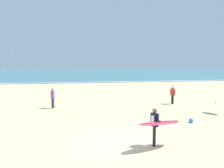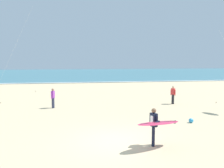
{
  "view_description": "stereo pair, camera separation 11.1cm",
  "coord_description": "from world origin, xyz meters",
  "px_view_note": "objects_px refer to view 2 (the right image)",
  "views": [
    {
      "loc": [
        -2.09,
        -10.52,
        3.82
      ],
      "look_at": [
        0.68,
        5.89,
        2.13
      ],
      "focal_mm": 37.32,
      "sensor_mm": 36.0,
      "label": 1
    },
    {
      "loc": [
        -1.98,
        -10.54,
        3.82
      ],
      "look_at": [
        0.68,
        5.89,
        2.13
      ],
      "focal_mm": 37.32,
      "sensor_mm": 36.0,
      "label": 2
    }
  ],
  "objects_px": {
    "bystander_purple_top": "(53,98)",
    "beach_ball": "(191,120)",
    "bystander_red_top": "(173,95)",
    "surfer_lead": "(156,124)"
  },
  "relations": [
    {
      "from": "bystander_purple_top",
      "to": "beach_ball",
      "type": "relative_size",
      "value": 5.68
    },
    {
      "from": "beach_ball",
      "to": "bystander_red_top",
      "type": "bearing_deg",
      "value": 76.31
    },
    {
      "from": "bystander_red_top",
      "to": "bystander_purple_top",
      "type": "relative_size",
      "value": 1.0
    },
    {
      "from": "bystander_red_top",
      "to": "beach_ball",
      "type": "distance_m",
      "value": 6.25
    },
    {
      "from": "bystander_purple_top",
      "to": "beach_ball",
      "type": "height_order",
      "value": "bystander_purple_top"
    },
    {
      "from": "bystander_purple_top",
      "to": "beach_ball",
      "type": "bearing_deg",
      "value": -33.99
    },
    {
      "from": "bystander_purple_top",
      "to": "bystander_red_top",
      "type": "bearing_deg",
      "value": 0.71
    },
    {
      "from": "bystander_red_top",
      "to": "beach_ball",
      "type": "relative_size",
      "value": 5.68
    },
    {
      "from": "surfer_lead",
      "to": "bystander_purple_top",
      "type": "bearing_deg",
      "value": 119.18
    },
    {
      "from": "bystander_purple_top",
      "to": "surfer_lead",
      "type": "bearing_deg",
      "value": -60.82
    }
  ]
}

